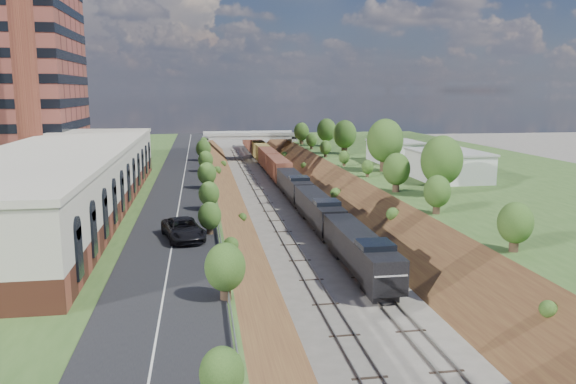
% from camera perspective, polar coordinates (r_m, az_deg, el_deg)
% --- Properties ---
extents(platform_left, '(44.00, 180.00, 5.00)m').
position_cam_1_polar(platform_left, '(89.69, -21.73, -0.49)').
color(platform_left, '#375724').
rests_on(platform_left, ground).
extents(platform_right, '(44.00, 180.00, 5.00)m').
position_cam_1_polar(platform_right, '(98.73, 18.91, 0.62)').
color(platform_right, '#375724').
rests_on(platform_right, ground).
extents(embankment_left, '(10.00, 180.00, 10.00)m').
position_cam_1_polar(embankment_left, '(87.91, -7.50, -1.70)').
color(embankment_left, olive).
rests_on(embankment_left, ground).
extents(embankment_right, '(10.00, 180.00, 10.00)m').
position_cam_1_polar(embankment_right, '(91.09, 6.47, -1.26)').
color(embankment_right, olive).
rests_on(embankment_right, ground).
extents(rail_left_track, '(1.58, 180.00, 0.18)m').
position_cam_1_polar(rail_left_track, '(88.48, -2.06, -1.49)').
color(rail_left_track, gray).
rests_on(rail_left_track, ground).
extents(rail_right_track, '(1.58, 180.00, 0.18)m').
position_cam_1_polar(rail_right_track, '(89.23, 1.26, -1.38)').
color(rail_right_track, gray).
rests_on(rail_right_track, ground).
extents(road, '(8.00, 180.00, 0.10)m').
position_cam_1_polar(road, '(87.03, -10.54, 1.47)').
color(road, black).
rests_on(road, platform_left).
extents(guardrail, '(0.10, 171.00, 0.70)m').
position_cam_1_polar(guardrail, '(86.74, -7.85, 1.85)').
color(guardrail, '#99999E').
rests_on(guardrail, platform_left).
extents(commercial_building, '(14.30, 62.30, 7.00)m').
position_cam_1_polar(commercial_building, '(66.46, -21.96, 1.23)').
color(commercial_building, brown).
rests_on(commercial_building, platform_left).
extents(smokestack, '(3.20, 3.20, 40.00)m').
position_cam_1_polar(smokestack, '(85.49, -25.37, 13.94)').
color(smokestack, brown).
rests_on(smokestack, platform_left).
extents(overpass, '(24.50, 8.30, 7.40)m').
position_cam_1_polar(overpass, '(149.16, -3.95, 5.16)').
color(overpass, gray).
rests_on(overpass, ground).
extents(white_building_near, '(9.00, 12.00, 4.00)m').
position_cam_1_polar(white_building_near, '(86.80, 15.96, 2.52)').
color(white_building_near, silver).
rests_on(white_building_near, platform_right).
extents(white_building_far, '(8.00, 10.00, 3.60)m').
position_cam_1_polar(white_building_far, '(106.86, 10.78, 4.01)').
color(white_building_far, silver).
rests_on(white_building_far, platform_right).
extents(tree_right_large, '(5.25, 5.25, 7.61)m').
position_cam_1_polar(tree_right_large, '(72.99, 15.35, 3.05)').
color(tree_right_large, '#473323').
rests_on(tree_right_large, platform_right).
extents(tree_left_crest, '(2.45, 2.45, 3.55)m').
position_cam_1_polar(tree_left_crest, '(47.33, -7.36, -3.31)').
color(tree_left_crest, '#473323').
rests_on(tree_left_crest, platform_left).
extents(freight_train, '(3.16, 143.97, 4.69)m').
position_cam_1_polar(freight_train, '(119.40, -1.40, 2.83)').
color(freight_train, black).
rests_on(freight_train, ground).
extents(suv, '(4.43, 7.12, 1.84)m').
position_cam_1_polar(suv, '(50.57, -10.60, -3.72)').
color(suv, black).
rests_on(suv, road).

